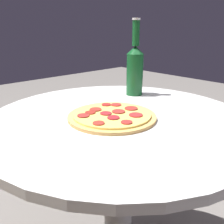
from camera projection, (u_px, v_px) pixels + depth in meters
table at (118, 166)px, 0.88m from camera, size 0.86×0.86×0.72m
pizza at (112, 116)px, 0.79m from camera, size 0.28×0.28×0.02m
beer_bottle at (135, 68)px, 1.03m from camera, size 0.07×0.07×0.31m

